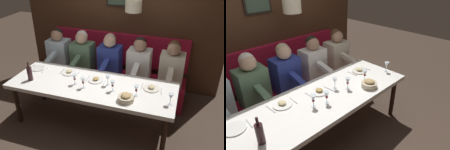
% 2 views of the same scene
% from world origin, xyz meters
% --- Properties ---
extents(ground_plane, '(12.00, 12.00, 0.00)m').
position_xyz_m(ground_plane, '(0.00, 0.00, 0.00)').
color(ground_plane, '#423328').
extents(dining_table, '(0.90, 2.52, 0.74)m').
position_xyz_m(dining_table, '(0.00, 0.00, 0.68)').
color(dining_table, white).
rests_on(dining_table, ground_plane).
extents(banquette_bench, '(0.52, 2.72, 0.45)m').
position_xyz_m(banquette_bench, '(0.89, 0.00, 0.23)').
color(banquette_bench, maroon).
rests_on(banquette_bench, ground_plane).
extents(back_wall_panel, '(0.59, 3.92, 2.90)m').
position_xyz_m(back_wall_panel, '(1.46, -0.00, 1.37)').
color(back_wall_panel, '#422819').
rests_on(back_wall_panel, ground_plane).
extents(diner_nearest, '(0.60, 0.40, 0.79)m').
position_xyz_m(diner_nearest, '(0.88, -1.09, 0.82)').
color(diner_nearest, beige).
rests_on(diner_nearest, banquette_bench).
extents(diner_near, '(0.60, 0.40, 0.79)m').
position_xyz_m(diner_near, '(0.88, -0.53, 0.82)').
color(diner_near, white).
rests_on(diner_near, banquette_bench).
extents(diner_middle, '(0.60, 0.40, 0.79)m').
position_xyz_m(diner_middle, '(0.88, 0.01, 0.82)').
color(diner_middle, '#283893').
rests_on(diner_middle, banquette_bench).
extents(diner_far, '(0.60, 0.40, 0.79)m').
position_xyz_m(diner_far, '(0.88, 0.55, 0.82)').
color(diner_far, '#567A5B').
rests_on(diner_far, banquette_bench).
extents(place_setting_0, '(0.24, 0.31, 0.05)m').
position_xyz_m(place_setting_0, '(0.21, 0.49, 0.75)').
color(place_setting_0, white).
rests_on(place_setting_0, dining_table).
extents(place_setting_1, '(0.24, 0.32, 0.05)m').
position_xyz_m(place_setting_1, '(0.12, -0.02, 0.75)').
color(place_setting_1, white).
rests_on(place_setting_1, dining_table).
extents(place_setting_2, '(0.24, 0.32, 0.05)m').
position_xyz_m(place_setting_2, '(0.15, -0.88, 0.75)').
color(place_setting_2, silver).
rests_on(place_setting_2, dining_table).
extents(place_setting_3, '(0.24, 0.32, 0.01)m').
position_xyz_m(place_setting_3, '(0.19, 1.06, 0.75)').
color(place_setting_3, silver).
rests_on(place_setting_3, dining_table).
extents(wine_glass_0, '(0.07, 0.07, 0.16)m').
position_xyz_m(wine_glass_0, '(0.05, -0.24, 0.86)').
color(wine_glass_0, silver).
rests_on(wine_glass_0, dining_table).
extents(wine_glass_1, '(0.07, 0.07, 0.16)m').
position_xyz_m(wine_glass_1, '(-0.08, 0.24, 0.86)').
color(wine_glass_1, silver).
rests_on(wine_glass_1, dining_table).
extents(wine_glass_2, '(0.07, 0.07, 0.16)m').
position_xyz_m(wine_glass_2, '(-0.16, -1.17, 0.86)').
color(wine_glass_2, silver).
rests_on(wine_glass_2, dining_table).
extents(wine_glass_3, '(0.07, 0.07, 0.16)m').
position_xyz_m(wine_glass_3, '(-0.14, 0.08, 0.86)').
color(wine_glass_3, silver).
rests_on(wine_glass_3, dining_table).
extents(wine_glass_4, '(0.07, 0.07, 0.16)m').
position_xyz_m(wine_glass_4, '(-0.08, -0.36, 0.86)').
color(wine_glass_4, silver).
rests_on(wine_glass_4, dining_table).
extents(wine_glass_5, '(0.07, 0.07, 0.16)m').
position_xyz_m(wine_glass_5, '(-0.10, -0.70, 0.86)').
color(wine_glass_5, silver).
rests_on(wine_glass_5, dining_table).
extents(wine_bottle, '(0.08, 0.08, 0.30)m').
position_xyz_m(wine_bottle, '(-0.18, 0.95, 0.86)').
color(wine_bottle, '#33191E').
rests_on(wine_bottle, dining_table).
extents(bread_bowl, '(0.22, 0.22, 0.12)m').
position_xyz_m(bread_bowl, '(-0.26, -0.60, 0.79)').
color(bread_bowl, beige).
rests_on(bread_bowl, dining_table).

